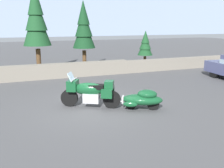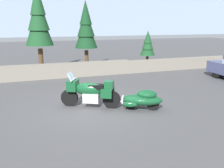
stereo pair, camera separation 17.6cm
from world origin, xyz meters
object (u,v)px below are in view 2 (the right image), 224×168
object	(u,v)px
pine_tree_secondary	(148,44)
pine_tree_far_right	(86,27)
pine_tree_tall	(38,18)
car_shaped_trailer	(142,99)
touring_motorcycle	(90,91)

from	to	relation	value
pine_tree_secondary	pine_tree_far_right	size ratio (longest dim) A/B	0.57
pine_tree_tall	pine_tree_secondary	distance (m)	7.82
car_shaped_trailer	pine_tree_far_right	bearing A→B (deg)	88.65
touring_motorcycle	pine_tree_secondary	world-z (taller)	pine_tree_secondary
touring_motorcycle	pine_tree_far_right	xyz separation A→B (m)	(1.93, 7.89, 2.29)
pine_tree_tall	car_shaped_trailer	bearing A→B (deg)	-71.37
car_shaped_trailer	pine_tree_far_right	distance (m)	9.20
touring_motorcycle	pine_tree_far_right	size ratio (longest dim) A/B	0.45
touring_motorcycle	car_shaped_trailer	world-z (taller)	touring_motorcycle
car_shaped_trailer	pine_tree_secondary	bearing A→B (deg)	61.05
car_shaped_trailer	pine_tree_far_right	xyz separation A→B (m)	(0.21, 8.86, 2.50)
pine_tree_far_right	touring_motorcycle	bearing A→B (deg)	-103.72
pine_tree_secondary	car_shaped_trailer	bearing A→B (deg)	-118.95
pine_tree_tall	pine_tree_secondary	xyz separation A→B (m)	(7.61, 0.13, -1.80)
pine_tree_tall	pine_tree_far_right	distance (m)	3.14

